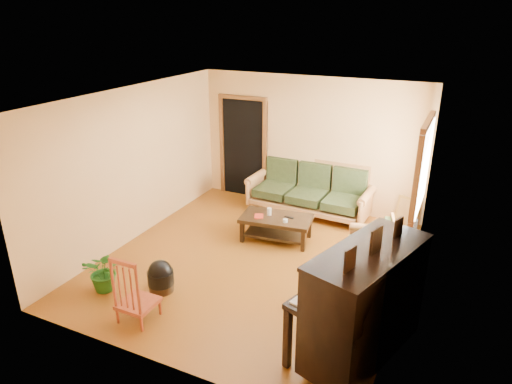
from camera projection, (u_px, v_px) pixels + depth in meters
The scene contains 16 objects.
floor at pixel (255, 261), 7.26m from camera, with size 5.00×5.00×0.00m, color #62330C.
doorway at pixel (243, 149), 9.54m from camera, with size 1.08×0.16×2.05m, color black.
window at pixel (423, 167), 6.92m from camera, with size 0.12×1.36×1.46m, color white.
sofa at pixel (309, 189), 8.79m from camera, with size 2.35×0.98×1.01m, color #9D6739.
coffee_table at pixel (276, 228), 7.87m from camera, with size 1.20×0.65×0.43m, color black.
armchair at pixel (370, 243), 6.98m from camera, with size 0.76×0.80×0.80m, color #9D6739.
piano at pixel (364, 306), 4.99m from camera, with size 0.93×1.58×1.40m, color black.
footstool at pixel (161, 280), 6.44m from camera, with size 0.37×0.37×0.35m, color black.
red_chair at pixel (136, 287), 5.73m from camera, with size 0.44×0.48×0.95m, color maroon.
leaning_frame at pixel (407, 211), 8.37m from camera, with size 0.43×0.09×0.57m, color #AF873A.
ceramic_crock at pixel (412, 225), 8.21m from camera, with size 0.18×0.18×0.23m, color #34539E.
potted_plant at pixel (105, 271), 6.41m from camera, with size 0.54×0.47×0.60m, color #1F5D1A.
book at pixel (254, 216), 7.78m from camera, with size 0.15×0.20×0.02m, color #A62716.
candle at pixel (269, 212), 7.83m from camera, with size 0.08×0.08×0.13m, color silver.
glass_jar at pixel (285, 221), 7.58m from camera, with size 0.08×0.08×0.05m, color silver.
remote at pixel (289, 217), 7.75m from camera, with size 0.16×0.04×0.02m, color black.
Camera 1 is at (2.72, -5.72, 3.71)m, focal length 32.00 mm.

